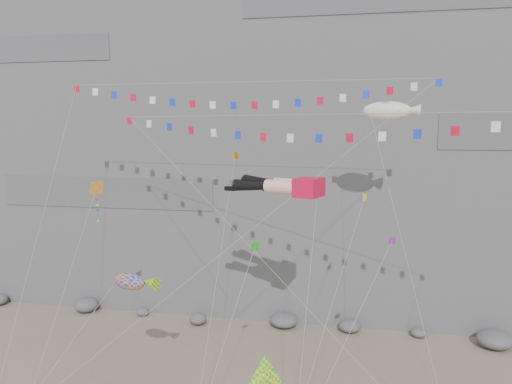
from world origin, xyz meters
TOP-DOWN VIEW (x-y plane):
  - cliff at (0.00, 32.00)m, footprint 80.00×28.00m
  - talus_boulders at (0.00, 17.00)m, footprint 60.00×3.00m
  - legs_kite at (1.41, 5.50)m, footprint 6.94×15.14m
  - flag_banner_upper at (-2.02, 9.03)m, footprint 26.90×13.18m
  - flag_banner_lower at (2.89, 4.62)m, footprint 28.16×12.64m
  - harlequin_kite at (-11.25, 4.09)m, footprint 2.98×8.00m
  - fish_windsock at (-8.12, 2.12)m, footprint 7.72×7.19m
  - delta_kite at (1.96, -4.24)m, footprint 2.36×5.29m
  - blimp_windsock at (8.22, 10.01)m, footprint 5.92×13.97m
  - small_kite_a at (-2.47, 7.92)m, footprint 1.60×15.96m
  - small_kite_b at (8.27, 3.92)m, footprint 6.89×11.35m
  - small_kite_c at (0.31, 1.30)m, footprint 3.15×9.97m
  - small_kite_d at (6.66, 7.04)m, footprint 5.12×15.40m

SIDE VIEW (x-z plane):
  - talus_boulders at x=0.00m, z-range 0.00..1.20m
  - delta_kite at x=1.96m, z-range 2.07..10.09m
  - fish_windsock at x=-8.12m, z-range 2.51..14.40m
  - small_kite_b at x=8.27m, z-range 2.68..19.60m
  - small_kite_c at x=0.31m, z-range 3.81..18.64m
  - small_kite_d at x=6.66m, z-range 3.03..23.63m
  - harlequin_kite at x=-11.25m, z-range 6.23..22.18m
  - legs_kite at x=1.41m, z-range 4.98..24.07m
  - small_kite_a at x=-2.47m, z-range 4.81..27.18m
  - flag_banner_lower at x=2.89m, z-range 7.67..30.62m
  - blimp_windsock at x=8.22m, z-range 7.65..31.35m
  - flag_banner_upper at x=-2.02m, z-range 7.53..35.69m
  - cliff at x=0.00m, z-range 0.00..50.00m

